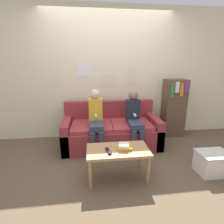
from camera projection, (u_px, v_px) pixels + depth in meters
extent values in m
plane|color=brown|center=(115.00, 158.00, 2.93)|extent=(10.00, 10.00, 0.00)
cube|color=beige|center=(108.00, 75.00, 3.56)|extent=(8.00, 0.06, 2.60)
cube|color=silver|center=(84.00, 69.00, 3.44)|extent=(0.26, 0.00, 0.29)
cube|color=beige|center=(108.00, 80.00, 3.56)|extent=(0.31, 0.00, 0.26)
cube|color=beige|center=(132.00, 77.00, 3.59)|extent=(0.21, 0.00, 0.34)
cube|color=maroon|center=(111.00, 136.00, 3.35)|extent=(1.78, 0.83, 0.38)
cube|color=maroon|center=(109.00, 111.00, 3.56)|extent=(1.78, 0.14, 0.42)
cube|color=maroon|center=(67.00, 134.00, 3.23)|extent=(0.14, 0.83, 0.54)
cube|color=maroon|center=(153.00, 130.00, 3.42)|extent=(0.14, 0.83, 0.54)
cube|color=#A1343A|center=(92.00, 126.00, 3.21)|extent=(0.73, 0.67, 0.07)
cube|color=#A1343A|center=(131.00, 124.00, 3.29)|extent=(0.73, 0.67, 0.07)
cube|color=#AD7F51|center=(118.00, 150.00, 2.34)|extent=(0.83, 0.45, 0.04)
cylinder|color=#AD7F51|center=(90.00, 175.00, 2.18)|extent=(0.04, 0.04, 0.40)
cylinder|color=#AD7F51|center=(148.00, 170.00, 2.27)|extent=(0.04, 0.04, 0.40)
cylinder|color=#AD7F51|center=(90.00, 159.00, 2.53)|extent=(0.04, 0.04, 0.40)
cylinder|color=#AD7F51|center=(140.00, 156.00, 2.62)|extent=(0.04, 0.04, 0.40)
cylinder|color=#33384C|center=(93.00, 146.00, 2.87)|extent=(0.09, 0.09, 0.45)
cylinder|color=#33384C|center=(101.00, 145.00, 2.89)|extent=(0.09, 0.09, 0.45)
cube|color=#33384C|center=(96.00, 124.00, 3.06)|extent=(0.23, 0.51, 0.09)
cube|color=gold|center=(96.00, 109.00, 3.13)|extent=(0.24, 0.16, 0.38)
sphere|color=beige|center=(95.00, 94.00, 3.06)|extent=(0.17, 0.17, 0.17)
cube|color=white|center=(96.00, 116.00, 3.01)|extent=(0.03, 0.12, 0.03)
cylinder|color=#33384C|center=(134.00, 143.00, 2.95)|extent=(0.09, 0.09, 0.45)
cylinder|color=#33384C|center=(142.00, 143.00, 2.97)|extent=(0.09, 0.09, 0.45)
cube|color=#33384C|center=(134.00, 123.00, 3.14)|extent=(0.23, 0.51, 0.09)
cube|color=#1E232D|center=(133.00, 109.00, 3.22)|extent=(0.24, 0.16, 0.35)
sphere|color=#8C6647|center=(133.00, 95.00, 3.15)|extent=(0.18, 0.18, 0.18)
cube|color=white|center=(135.00, 115.00, 3.09)|extent=(0.03, 0.12, 0.03)
cube|color=black|center=(108.00, 151.00, 2.26)|extent=(0.07, 0.17, 0.02)
cube|color=gold|center=(124.00, 148.00, 2.33)|extent=(0.19, 0.14, 0.04)
cube|color=silver|center=(124.00, 145.00, 2.31)|extent=(0.16, 0.16, 0.04)
cube|color=brown|center=(174.00, 108.00, 3.72)|extent=(0.43, 0.31, 1.21)
cube|color=#2D8442|center=(172.00, 91.00, 3.43)|extent=(0.06, 0.02, 0.28)
cube|color=silver|center=(177.00, 87.00, 3.42)|extent=(0.08, 0.02, 0.21)
cube|color=orange|center=(182.00, 90.00, 3.45)|extent=(0.07, 0.02, 0.27)
cube|color=#7A3389|center=(187.00, 87.00, 3.45)|extent=(0.08, 0.02, 0.22)
cube|color=silver|center=(213.00, 164.00, 2.51)|extent=(0.42, 0.32, 0.29)
cube|color=beige|center=(214.00, 154.00, 2.46)|extent=(0.44, 0.34, 0.02)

